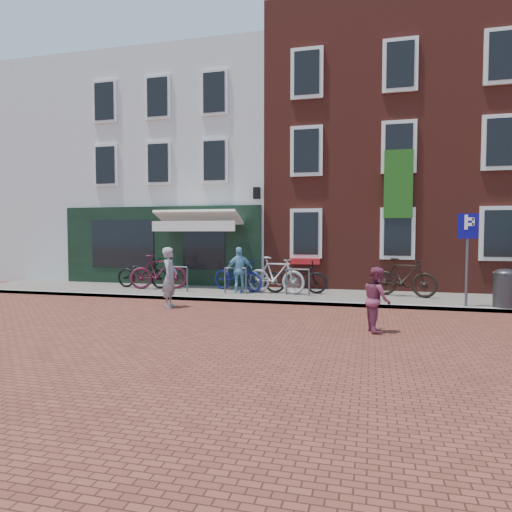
% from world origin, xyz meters
% --- Properties ---
extents(ground, '(80.00, 80.00, 0.00)m').
position_xyz_m(ground, '(0.00, 0.00, 0.00)').
color(ground, brown).
extents(sidewalk, '(24.00, 3.00, 0.10)m').
position_xyz_m(sidewalk, '(1.00, 1.50, 0.05)').
color(sidewalk, slate).
rests_on(sidewalk, ground).
extents(building_stucco, '(8.00, 8.00, 9.00)m').
position_xyz_m(building_stucco, '(-5.00, 7.00, 4.50)').
color(building_stucco, silver).
rests_on(building_stucco, ground).
extents(building_brick_mid, '(6.00, 8.00, 10.00)m').
position_xyz_m(building_brick_mid, '(2.00, 7.00, 5.00)').
color(building_brick_mid, maroon).
rests_on(building_brick_mid, ground).
extents(filler_left, '(7.00, 8.00, 9.00)m').
position_xyz_m(filler_left, '(-12.50, 7.00, 4.50)').
color(filler_left, silver).
rests_on(filler_left, ground).
extents(litter_bin, '(0.58, 0.58, 1.07)m').
position_xyz_m(litter_bin, '(6.04, 0.30, 0.65)').
color(litter_bin, '#373739').
rests_on(litter_bin, sidewalk).
extents(parking_sign, '(0.50, 0.08, 2.43)m').
position_xyz_m(parking_sign, '(5.10, 0.24, 1.76)').
color(parking_sign, '#4C4C4F').
rests_on(parking_sign, sidewalk).
extents(woman, '(0.47, 0.64, 1.63)m').
position_xyz_m(woman, '(-2.61, -1.27, 0.82)').
color(woman, gray).
rests_on(woman, ground).
extents(boy, '(0.66, 0.76, 1.33)m').
position_xyz_m(boy, '(2.80, -2.99, 0.67)').
color(boy, '#85344F').
rests_on(boy, ground).
extents(cafe_person, '(0.93, 0.73, 1.47)m').
position_xyz_m(cafe_person, '(-1.39, 1.29, 0.84)').
color(cafe_person, '#70AED4').
rests_on(cafe_person, sidewalk).
extents(bicycle_0, '(2.01, 0.74, 1.05)m').
position_xyz_m(bicycle_0, '(-5.04, 1.74, 0.62)').
color(bicycle_0, black).
rests_on(bicycle_0, sidewalk).
extents(bicycle_1, '(2.00, 1.17, 1.16)m').
position_xyz_m(bicycle_1, '(-4.36, 1.58, 0.68)').
color(bicycle_1, '#571326').
rests_on(bicycle_1, sidewalk).
extents(bicycle_2, '(2.11, 1.40, 1.05)m').
position_xyz_m(bicycle_2, '(-1.60, 1.78, 0.62)').
color(bicycle_2, navy).
rests_on(bicycle_2, sidewalk).
extents(bicycle_3, '(2.00, 0.88, 1.16)m').
position_xyz_m(bicycle_3, '(-0.25, 1.50, 0.68)').
color(bicycle_3, '#AAAAAC').
rests_on(bicycle_3, sidewalk).
extents(bicycle_4, '(2.05, 0.87, 1.05)m').
position_xyz_m(bicycle_4, '(0.35, 1.69, 0.62)').
color(bicycle_4, black).
rests_on(bicycle_4, sidewalk).
extents(bicycle_5, '(2.00, 1.16, 1.16)m').
position_xyz_m(bicycle_5, '(3.65, 1.76, 0.68)').
color(bicycle_5, black).
rests_on(bicycle_5, sidewalk).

